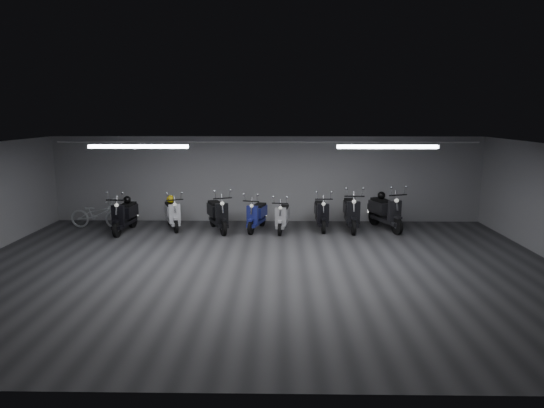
{
  "coord_description": "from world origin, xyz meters",
  "views": [
    {
      "loc": [
        0.42,
        -10.54,
        3.52
      ],
      "look_at": [
        0.21,
        2.5,
        1.05
      ],
      "focal_mm": 31.55,
      "sensor_mm": 36.0,
      "label": 1
    }
  ],
  "objects_px": {
    "scooter_9": "(386,206)",
    "scooter_1": "(124,210)",
    "scooter_6": "(282,212)",
    "bicycle": "(97,211)",
    "scooter_8": "(351,207)",
    "scooter_2": "(172,209)",
    "helmet_0": "(127,200)",
    "scooter_4": "(257,210)",
    "helmet_1": "(171,199)",
    "scooter_3": "(218,209)",
    "scooter_7": "(321,209)",
    "helmet_2": "(381,195)"
  },
  "relations": [
    {
      "from": "scooter_7",
      "to": "helmet_0",
      "type": "relative_size",
      "value": 7.6
    },
    {
      "from": "bicycle",
      "to": "helmet_0",
      "type": "bearing_deg",
      "value": -101.24
    },
    {
      "from": "scooter_1",
      "to": "scooter_7",
      "type": "bearing_deg",
      "value": 9.38
    },
    {
      "from": "scooter_7",
      "to": "helmet_0",
      "type": "distance_m",
      "value": 5.93
    },
    {
      "from": "helmet_2",
      "to": "scooter_6",
      "type": "bearing_deg",
      "value": -169.74
    },
    {
      "from": "scooter_6",
      "to": "helmet_1",
      "type": "xyz_separation_m",
      "value": [
        -3.49,
        0.49,
        0.3
      ]
    },
    {
      "from": "scooter_9",
      "to": "scooter_1",
      "type": "bearing_deg",
      "value": 164.24
    },
    {
      "from": "scooter_2",
      "to": "bicycle",
      "type": "height_order",
      "value": "scooter_2"
    },
    {
      "from": "bicycle",
      "to": "scooter_4",
      "type": "bearing_deg",
      "value": -88.19
    },
    {
      "from": "scooter_7",
      "to": "bicycle",
      "type": "height_order",
      "value": "scooter_7"
    },
    {
      "from": "helmet_2",
      "to": "scooter_9",
      "type": "bearing_deg",
      "value": -70.73
    },
    {
      "from": "scooter_9",
      "to": "scooter_8",
      "type": "bearing_deg",
      "value": 164.87
    },
    {
      "from": "scooter_4",
      "to": "scooter_7",
      "type": "relative_size",
      "value": 0.96
    },
    {
      "from": "scooter_3",
      "to": "helmet_0",
      "type": "height_order",
      "value": "scooter_3"
    },
    {
      "from": "scooter_6",
      "to": "bicycle",
      "type": "height_order",
      "value": "scooter_6"
    },
    {
      "from": "scooter_4",
      "to": "scooter_9",
      "type": "relative_size",
      "value": 0.85
    },
    {
      "from": "helmet_0",
      "to": "helmet_1",
      "type": "distance_m",
      "value": 1.3
    },
    {
      "from": "helmet_1",
      "to": "helmet_2",
      "type": "relative_size",
      "value": 1.06
    },
    {
      "from": "scooter_4",
      "to": "helmet_1",
      "type": "relative_size",
      "value": 6.61
    },
    {
      "from": "scooter_3",
      "to": "bicycle",
      "type": "xyz_separation_m",
      "value": [
        -3.83,
        0.36,
        -0.15
      ]
    },
    {
      "from": "scooter_1",
      "to": "scooter_3",
      "type": "distance_m",
      "value": 2.79
    },
    {
      "from": "scooter_3",
      "to": "helmet_1",
      "type": "height_order",
      "value": "scooter_3"
    },
    {
      "from": "bicycle",
      "to": "scooter_6",
      "type": "bearing_deg",
      "value": -89.15
    },
    {
      "from": "scooter_2",
      "to": "scooter_9",
      "type": "bearing_deg",
      "value": -21.66
    },
    {
      "from": "scooter_6",
      "to": "scooter_8",
      "type": "xyz_separation_m",
      "value": [
        2.11,
        0.22,
        0.12
      ]
    },
    {
      "from": "scooter_2",
      "to": "helmet_0",
      "type": "xyz_separation_m",
      "value": [
        -1.32,
        -0.2,
        0.33
      ]
    },
    {
      "from": "scooter_1",
      "to": "helmet_0",
      "type": "xyz_separation_m",
      "value": [
        0.02,
        0.25,
        0.28
      ]
    },
    {
      "from": "scooter_9",
      "to": "helmet_2",
      "type": "xyz_separation_m",
      "value": [
        -0.09,
        0.26,
        0.29
      ]
    },
    {
      "from": "scooter_2",
      "to": "scooter_3",
      "type": "distance_m",
      "value": 1.47
    },
    {
      "from": "scooter_2",
      "to": "scooter_3",
      "type": "relative_size",
      "value": 0.91
    },
    {
      "from": "scooter_4",
      "to": "scooter_9",
      "type": "xyz_separation_m",
      "value": [
        3.95,
        0.17,
        0.11
      ]
    },
    {
      "from": "scooter_4",
      "to": "bicycle",
      "type": "xyz_separation_m",
      "value": [
        -5.01,
        0.23,
        -0.08
      ]
    },
    {
      "from": "scooter_6",
      "to": "bicycle",
      "type": "xyz_separation_m",
      "value": [
        -5.79,
        0.37,
        -0.05
      ]
    },
    {
      "from": "scooter_1",
      "to": "scooter_8",
      "type": "height_order",
      "value": "scooter_8"
    },
    {
      "from": "scooter_8",
      "to": "helmet_1",
      "type": "bearing_deg",
      "value": 178.87
    },
    {
      "from": "helmet_0",
      "to": "scooter_6",
      "type": "bearing_deg",
      "value": -0.8
    },
    {
      "from": "scooter_1",
      "to": "scooter_8",
      "type": "xyz_separation_m",
      "value": [
        6.85,
        0.41,
        0.04
      ]
    },
    {
      "from": "scooter_7",
      "to": "bicycle",
      "type": "xyz_separation_m",
      "value": [
        -6.99,
        0.06,
        -0.1
      ]
    },
    {
      "from": "scooter_6",
      "to": "helmet_0",
      "type": "xyz_separation_m",
      "value": [
        -4.72,
        0.07,
        0.36
      ]
    },
    {
      "from": "scooter_7",
      "to": "bicycle",
      "type": "relative_size",
      "value": 1.04
    },
    {
      "from": "scooter_9",
      "to": "bicycle",
      "type": "distance_m",
      "value": 8.96
    },
    {
      "from": "scooter_9",
      "to": "helmet_0",
      "type": "distance_m",
      "value": 7.89
    },
    {
      "from": "scooter_8",
      "to": "helmet_0",
      "type": "relative_size",
      "value": 8.43
    },
    {
      "from": "scooter_3",
      "to": "scooter_7",
      "type": "relative_size",
      "value": 1.07
    },
    {
      "from": "scooter_1",
      "to": "scooter_2",
      "type": "distance_m",
      "value": 1.41
    },
    {
      "from": "scooter_4",
      "to": "scooter_7",
      "type": "height_order",
      "value": "scooter_7"
    },
    {
      "from": "scooter_3",
      "to": "scooter_4",
      "type": "distance_m",
      "value": 1.18
    },
    {
      "from": "scooter_2",
      "to": "helmet_1",
      "type": "distance_m",
      "value": 0.36
    },
    {
      "from": "scooter_1",
      "to": "scooter_4",
      "type": "bearing_deg",
      "value": 9.24
    },
    {
      "from": "scooter_3",
      "to": "scooter_7",
      "type": "height_order",
      "value": "scooter_3"
    }
  ]
}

